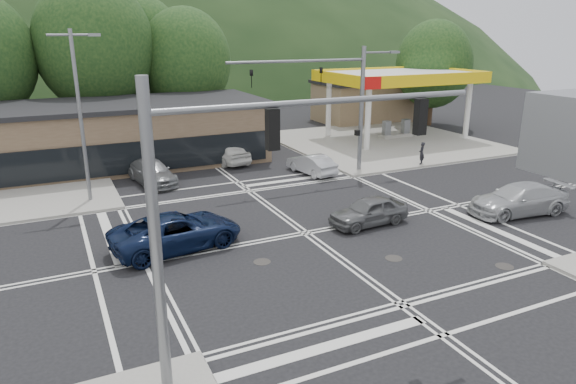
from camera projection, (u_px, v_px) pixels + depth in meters
name	position (u px, v px, depth m)	size (l,w,h in m)	color
ground	(305.00, 233.00, 23.60)	(120.00, 120.00, 0.00)	black
sidewalk_ne	(383.00, 142.00, 42.64)	(16.00, 16.00, 0.15)	gray
gas_station_canopy	(399.00, 79.00, 42.81)	(12.32, 8.34, 5.75)	silver
convenience_store	(367.00, 102.00, 52.75)	(10.00, 6.00, 3.80)	#846B4F
commercial_row	(84.00, 138.00, 34.37)	(24.00, 8.00, 4.00)	brown
hill_north	(97.00, 78.00, 101.15)	(252.00, 126.00, 140.00)	black
tree_n_b	(95.00, 46.00, 39.49)	(9.00, 9.00, 12.98)	#382619
tree_n_c	(185.00, 61.00, 42.74)	(7.60, 7.60, 10.87)	#382619
tree_n_e	(139.00, 52.00, 44.76)	(8.40, 8.40, 11.98)	#382619
tree_ne	(434.00, 64.00, 48.90)	(7.20, 7.20, 9.99)	#382619
streetlight_nw	(81.00, 109.00, 26.39)	(2.50, 0.25, 9.00)	slate
signal_mast_ne	(345.00, 95.00, 31.98)	(11.65, 0.30, 8.00)	slate
signal_mast_sw	(228.00, 194.00, 12.38)	(9.14, 0.28, 8.00)	slate
car_blue_west	(177.00, 231.00, 21.74)	(2.56, 5.55, 1.54)	#0C1838
car_grey_center	(369.00, 211.00, 24.46)	(1.59, 3.95, 1.35)	#57595B
car_silver_east	(519.00, 199.00, 25.91)	(2.12, 5.22, 1.52)	#A4A6AB
car_queue_a	(311.00, 164.00, 33.23)	(1.37, 3.94, 1.30)	#B4B6BC
car_queue_b	(226.00, 152.00, 36.00)	(1.88, 4.67, 1.59)	silver
car_northbound	(152.00, 172.00, 31.15)	(1.94, 4.77, 1.38)	slate
pedestrian	(422.00, 153.00, 35.02)	(0.55, 0.36, 1.52)	black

